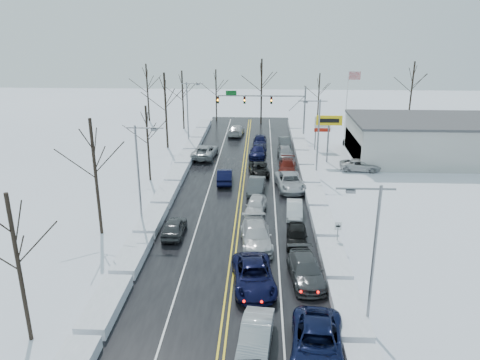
{
  "coord_description": "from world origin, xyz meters",
  "views": [
    {
      "loc": [
        2.02,
        -41.8,
        17.48
      ],
      "look_at": [
        0.05,
        1.24,
        2.5
      ],
      "focal_mm": 35.0,
      "sensor_mm": 36.0,
      "label": 1
    }
  ],
  "objects_px": {
    "traffic_signal_mast": "(271,103)",
    "dealership_building": "(431,139)",
    "tires_plus_sign": "(329,124)",
    "flagpole": "(348,98)",
    "oncoming_car_0": "(225,182)"
  },
  "relations": [
    {
      "from": "flagpole",
      "to": "tires_plus_sign",
      "type": "bearing_deg",
      "value": -108.44
    },
    {
      "from": "oncoming_car_0",
      "to": "traffic_signal_mast",
      "type": "bearing_deg",
      "value": -107.73
    },
    {
      "from": "traffic_signal_mast",
      "to": "flagpole",
      "type": "relative_size",
      "value": 1.33
    },
    {
      "from": "traffic_signal_mast",
      "to": "dealership_building",
      "type": "height_order",
      "value": "traffic_signal_mast"
    },
    {
      "from": "tires_plus_sign",
      "to": "flagpole",
      "type": "relative_size",
      "value": 0.6
    },
    {
      "from": "traffic_signal_mast",
      "to": "tires_plus_sign",
      "type": "xyz_separation_m",
      "value": [
        7.05,
        -12.0,
        -0.49
      ]
    },
    {
      "from": "traffic_signal_mast",
      "to": "dealership_building",
      "type": "relative_size",
      "value": 0.65
    },
    {
      "from": "flagpole",
      "to": "oncoming_car_0",
      "type": "height_order",
      "value": "flagpole"
    },
    {
      "from": "flagpole",
      "to": "oncoming_car_0",
      "type": "bearing_deg",
      "value": -127.27
    },
    {
      "from": "flagpole",
      "to": "dealership_building",
      "type": "bearing_deg",
      "value": -53.73
    },
    {
      "from": "flagpole",
      "to": "dealership_building",
      "type": "distance_m",
      "value": 15.24
    },
    {
      "from": "traffic_signal_mast",
      "to": "tires_plus_sign",
      "type": "height_order",
      "value": "traffic_signal_mast"
    },
    {
      "from": "traffic_signal_mast",
      "to": "tires_plus_sign",
      "type": "relative_size",
      "value": 2.21
    },
    {
      "from": "tires_plus_sign",
      "to": "oncoming_car_0",
      "type": "bearing_deg",
      "value": -145.7
    },
    {
      "from": "traffic_signal_mast",
      "to": "dealership_building",
      "type": "bearing_deg",
      "value": -25.95
    }
  ]
}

